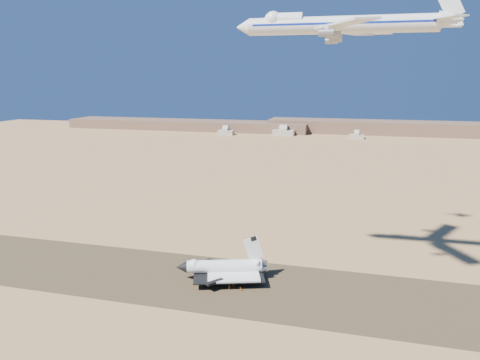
% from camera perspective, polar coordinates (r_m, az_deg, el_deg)
% --- Properties ---
extents(ground, '(1200.00, 1200.00, 0.00)m').
position_cam_1_polar(ground, '(189.64, -2.90, -12.39)').
color(ground, tan).
rests_on(ground, ground).
extents(runway, '(600.00, 50.00, 0.06)m').
position_cam_1_polar(runway, '(189.63, -2.90, -12.38)').
color(runway, '#493A24').
rests_on(runway, ground).
extents(ridgeline, '(960.00, 90.00, 18.00)m').
position_cam_1_polar(ridgeline, '(694.41, 16.26, 5.97)').
color(ridgeline, brown).
rests_on(ridgeline, ground).
extents(hangars, '(200.50, 29.50, 30.00)m').
position_cam_1_polar(hangars, '(656.86, 4.89, 5.83)').
color(hangars, '#A8A595').
rests_on(hangars, ground).
extents(shuttle, '(36.90, 29.80, 17.96)m').
position_cam_1_polar(shuttle, '(190.83, -2.01, -10.63)').
color(shuttle, white).
rests_on(shuttle, runway).
extents(carrier_747, '(78.36, 60.81, 19.54)m').
position_cam_1_polar(carrier_747, '(177.96, 11.38, 18.04)').
color(carrier_747, white).
extents(crew_a, '(0.68, 0.82, 1.93)m').
position_cam_1_polar(crew_a, '(183.36, -1.32, -12.93)').
color(crew_a, orange).
rests_on(crew_a, runway).
extents(crew_b, '(0.78, 0.99, 1.79)m').
position_cam_1_polar(crew_b, '(185.58, -0.78, -12.63)').
color(crew_b, orange).
rests_on(crew_b, runway).
extents(crew_c, '(1.05, 1.11, 1.73)m').
position_cam_1_polar(crew_c, '(182.09, 0.07, -13.15)').
color(crew_c, orange).
rests_on(crew_c, runway).
extents(chase_jet_e, '(14.73, 7.88, 3.67)m').
position_cam_1_polar(chase_jet_e, '(227.12, 16.50, 16.81)').
color(chase_jet_e, white).
extents(chase_jet_f, '(16.16, 8.95, 4.04)m').
position_cam_1_polar(chase_jet_f, '(238.75, 23.79, 16.84)').
color(chase_jet_f, white).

